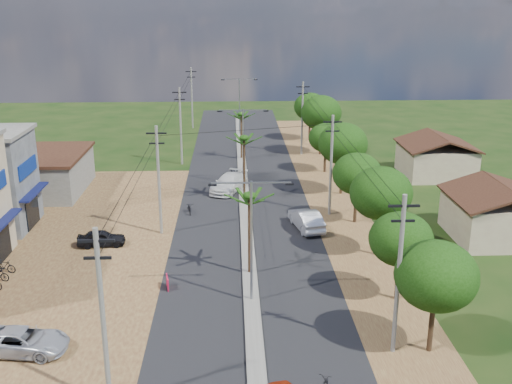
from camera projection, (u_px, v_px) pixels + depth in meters
ground at (251, 302)px, 38.02m from camera, size 160.00×160.00×0.00m
road at (246, 219)px, 52.29m from camera, size 12.00×110.00×0.04m
median at (245, 207)px, 55.13m from camera, size 1.00×90.00×0.18m
dirt_lot_west at (49, 255)px, 45.05m from camera, size 18.00×46.00×0.04m
dirt_shoulder_east at (342, 218)px, 52.63m from camera, size 5.00×90.00×0.03m
low_shed at (32, 173)px, 59.45m from camera, size 10.40×10.40×3.95m
house_east_near at (498, 210)px, 47.59m from camera, size 7.60×7.50×4.60m
house_east_far at (436, 154)px, 64.76m from camera, size 7.60×7.50×4.60m
tree_east_a at (436, 276)px, 31.32m from camera, size 4.40×4.40×6.37m
tree_east_b at (401, 239)px, 37.13m from camera, size 4.00×4.00×5.83m
tree_east_c at (381, 193)px, 43.58m from camera, size 4.60×4.60×6.83m
tree_east_d at (357, 174)px, 50.40m from camera, size 4.20×4.20×6.13m
tree_east_e at (343, 144)px, 57.79m from camera, size 4.80×4.80×7.14m
tree_east_f at (326, 138)px, 65.75m from camera, size 3.80×3.80×5.52m
tree_east_g at (321, 113)px, 72.98m from camera, size 5.00×5.00×7.38m
tree_east_h at (310, 107)px, 80.77m from camera, size 4.40×4.40×6.52m
palm_median_near at (249, 199)px, 40.15m from camera, size 2.00×2.00×6.15m
palm_median_mid at (244, 141)px, 55.27m from camera, size 2.00×2.00×6.55m
palm_median_far at (241, 116)px, 70.69m from camera, size 2.00×2.00×5.85m
streetlight_near at (251, 231)px, 36.57m from camera, size 5.10×0.18×8.00m
streetlight_mid at (243, 141)px, 60.36m from camera, size 5.10×0.18×8.00m
streetlight_far at (239, 101)px, 84.16m from camera, size 5.10×0.18×8.00m
utility_pole_w_a at (103, 316)px, 26.79m from camera, size 1.60×0.24×9.00m
utility_pole_w_b at (159, 178)px, 47.73m from camera, size 1.60×0.24×9.00m
utility_pole_w_c at (181, 124)px, 68.67m from camera, size 1.60×0.24×9.00m
utility_pole_w_d at (192, 96)px, 88.66m from camera, size 1.60×0.24×9.00m
utility_pole_e_a at (399, 272)px, 31.16m from camera, size 1.60×0.24×9.00m
utility_pole_e_b at (331, 163)px, 52.10m from camera, size 1.60×0.24×9.00m
utility_pole_e_c at (302, 117)px, 73.04m from camera, size 1.60×0.24×9.00m
car_silver_mid at (306, 220)px, 49.91m from camera, size 2.73×5.25×1.65m
car_white_far at (229, 183)px, 59.85m from camera, size 4.29×6.14×1.65m
car_parked_silver at (23, 342)px, 32.30m from camera, size 5.13×2.86×1.36m
car_parked_dark at (101, 239)px, 46.46m from camera, size 3.79×1.83×1.25m
moto_rider_west_a at (190, 208)px, 53.67m from camera, size 0.95×2.00×1.01m
moto_rider_west_b at (232, 174)px, 64.41m from camera, size 0.64×1.76×1.04m
roadside_sign at (167, 283)px, 39.58m from camera, size 0.28×1.08×0.90m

